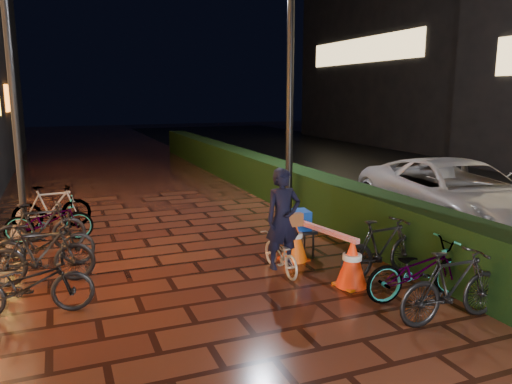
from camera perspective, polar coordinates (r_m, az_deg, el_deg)
name	(u,v)px	position (r m, az deg, el deg)	size (l,w,h in m)	color
ground	(239,316)	(6.50, -1.98, -13.98)	(80.00, 80.00, 0.00)	#381911
asphalt_road	(478,192)	(15.46, 24.05, -0.04)	(11.00, 60.00, 0.01)	black
hedge	(252,171)	(14.70, -0.41, 2.37)	(0.70, 20.00, 1.00)	black
van	(457,195)	(11.08, 22.00, -0.29)	(2.33, 5.06, 1.41)	#B7B7BC
lamp_post_hedge	(290,76)	(10.83, 3.93, 13.07)	(0.53, 0.28, 5.67)	black
lamp_post_sf	(11,79)	(12.01, -26.17, 11.50)	(0.52, 0.29, 5.56)	black
cyclist	(282,235)	(7.73, 2.96, -4.93)	(0.60, 1.16, 1.66)	silver
traffic_barrier	(321,250)	(7.90, 7.44, -6.55)	(0.75, 1.81, 0.74)	#FF320D
cart_assembly	(295,223)	(8.58, 4.54, -3.53)	(0.67, 0.63, 1.14)	black
parked_bikes_storefront	(43,236)	(9.01, -23.17, -4.69)	(1.86, 4.91, 0.92)	black
parked_bikes_hedge	(415,267)	(7.20, 17.74, -8.14)	(1.67, 2.11, 0.92)	black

